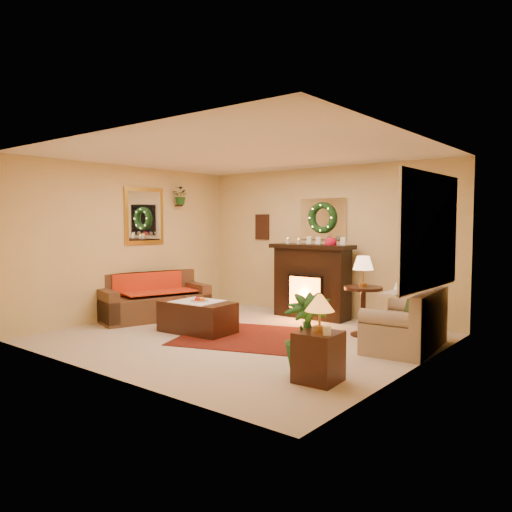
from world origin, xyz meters
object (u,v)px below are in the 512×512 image
Objects in this scene: sofa at (154,294)px; loveseat at (405,316)px; coffee_table at (197,318)px; end_table_square at (318,356)px; side_table_round at (363,314)px; fireplace at (312,286)px.

loveseat is (4.10, 0.77, -0.01)m from sofa.
coffee_table is at bearing -164.77° from loveseat.
coffee_table is (-2.62, 0.84, -0.06)m from end_table_square.
loveseat is at bearing -22.31° from side_table_round.
sofa reaches higher than loveseat.
sofa is at bearing 164.23° from end_table_square.
sofa is at bearing -162.17° from side_table_round.
end_table_square is at bearing -58.08° from fireplace.
end_table_square is (3.94, -1.11, -0.16)m from sofa.
fireplace reaches higher than end_table_square.
sofa is 2.70m from fireplace.
sofa is 1.38× the size of fireplace.
sofa is 4.09m from end_table_square.
end_table_square is at bearing 1.02° from sofa.
side_table_round is at bearing 105.13° from end_table_square.
side_table_round reaches higher than end_table_square.
fireplace is at bearing 57.96° from sofa.
end_table_square is at bearing -74.87° from side_table_round.
end_table_square is (-0.16, -1.88, -0.15)m from loveseat.
loveseat is 1.89m from end_table_square.
fireplace is 2.20m from coffee_table.
fireplace is 2.30m from loveseat.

